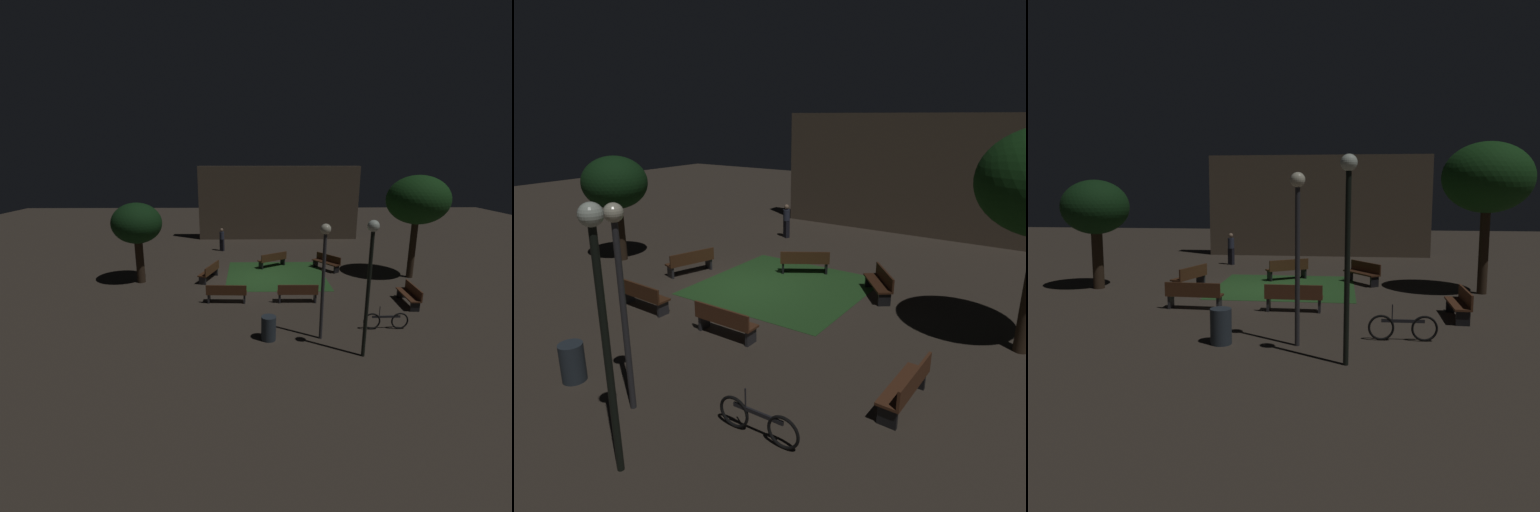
{
  "view_description": "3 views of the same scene",
  "coord_description": "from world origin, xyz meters",
  "views": [
    {
      "loc": [
        -0.52,
        -18.46,
        6.23
      ],
      "look_at": [
        -0.2,
        1.04,
        1.03
      ],
      "focal_mm": 25.42,
      "sensor_mm": 36.0,
      "label": 1
    },
    {
      "loc": [
        8.65,
        -11.6,
        5.63
      ],
      "look_at": [
        0.81,
        0.04,
        1.27
      ],
      "focal_mm": 31.82,
      "sensor_mm": 36.0,
      "label": 2
    },
    {
      "loc": [
        2.99,
        -18.39,
        3.74
      ],
      "look_at": [
        0.89,
        0.22,
        1.29
      ],
      "focal_mm": 35.06,
      "sensor_mm": 36.0,
      "label": 3
    }
  ],
  "objects": [
    {
      "name": "trash_bin",
      "position": [
        0.12,
        -6.71,
        0.44
      ],
      "size": [
        0.53,
        0.53,
        0.89
      ],
      "primitive_type": "cylinder",
      "color": "#2D3842",
      "rests_on": "ground"
    },
    {
      "name": "bench_front_right",
      "position": [
        1.59,
        -3.26,
        0.48
      ],
      "size": [
        1.81,
        0.5,
        0.88
      ],
      "color": "brown",
      "rests_on": "ground"
    },
    {
      "name": "bench_near_trees",
      "position": [
        -1.59,
        -3.26,
        0.48
      ],
      "size": [
        1.82,
        0.55,
        0.88
      ],
      "color": "#512D19",
      "rests_on": "ground"
    },
    {
      "name": "bench_path_side",
      "position": [
        -2.68,
        -0.03,
        0.48
      ],
      "size": [
        0.99,
        1.86,
        0.88
      ],
      "color": "#512D19",
      "rests_on": "ground"
    },
    {
      "name": "bench_lawn_edge",
      "position": [
        0.82,
        2.32,
        0.48
      ],
      "size": [
        1.78,
        1.36,
        0.88
      ],
      "color": "#512D19",
      "rests_on": "ground"
    },
    {
      "name": "bench_front_left",
      "position": [
        6.53,
        -3.56,
        0.48
      ],
      "size": [
        0.55,
        1.82,
        0.88
      ],
      "color": "brown",
      "rests_on": "ground"
    },
    {
      "name": "ground_plane",
      "position": [
        0.0,
        0.0,
        0.0
      ],
      "size": [
        60.0,
        60.0,
        0.0
      ],
      "primitive_type": "plane",
      "color": "#473D33"
    },
    {
      "name": "building_wall_backdrop",
      "position": [
        1.74,
        10.5,
        2.87
      ],
      "size": [
        12.61,
        0.8,
        5.75
      ],
      "primitive_type": "cube",
      "color": "brown",
      "rests_on": "ground"
    },
    {
      "name": "tree_back_left",
      "position": [
        8.18,
        0.27,
        4.17
      ],
      "size": [
        3.16,
        3.16,
        5.48
      ],
      "color": "#38281C",
      "rests_on": "ground"
    },
    {
      "name": "pedestrian",
      "position": [
        -2.51,
        6.36,
        0.85
      ],
      "size": [
        0.34,
        0.32,
        1.61
      ],
      "color": "black",
      "rests_on": "ground"
    },
    {
      "name": "lamp_post_plaza_east",
      "position": [
        3.15,
        -7.88,
        3.06
      ],
      "size": [
        0.36,
        0.36,
        4.5
      ],
      "color": "black",
      "rests_on": "ground"
    },
    {
      "name": "bicycle",
      "position": [
        4.59,
        -5.97,
        0.34
      ],
      "size": [
        1.73,
        0.1,
        0.93
      ],
      "color": "black",
      "rests_on": "ground"
    },
    {
      "name": "tree_lawn_side",
      "position": [
        -6.24,
        -0.32,
        3.07
      ],
      "size": [
        2.5,
        2.5,
        4.16
      ],
      "color": "#38281C",
      "rests_on": "ground"
    },
    {
      "name": "grass_lawn",
      "position": [
        0.89,
        0.73,
        0.01
      ],
      "size": [
        5.37,
        5.25,
        0.01
      ],
      "primitive_type": "cube",
      "color": "#2D6028",
      "rests_on": "ground"
    },
    {
      "name": "lamp_post_path_center",
      "position": [
        1.99,
        -6.65,
        2.87
      ],
      "size": [
        0.36,
        0.36,
        4.18
      ],
      "color": "#333338",
      "rests_on": "ground"
    },
    {
      "name": "bench_back_row",
      "position": [
        3.93,
        1.76,
        0.48
      ],
      "size": [
        1.46,
        1.73,
        0.88
      ],
      "color": "#422314",
      "rests_on": "ground"
    }
  ]
}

